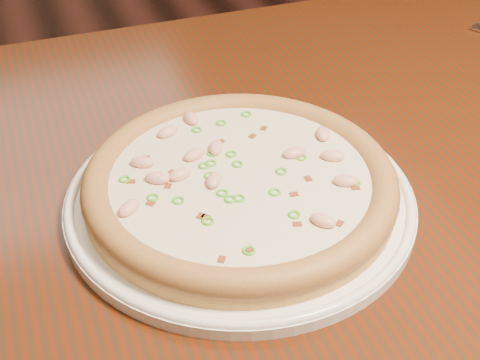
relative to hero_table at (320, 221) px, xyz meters
name	(u,v)px	position (x,y,z in m)	size (l,w,h in m)	color
ground	(111,207)	(-0.15, 0.92, -0.65)	(9.00, 9.00, 0.00)	black
hero_table	(320,221)	(0.00, 0.00, 0.00)	(1.20, 0.80, 0.75)	black
plate	(240,197)	(-0.12, -0.05, 0.11)	(0.34, 0.34, 0.02)	white
pizza	(240,182)	(-0.12, -0.05, 0.13)	(0.31, 0.31, 0.03)	gold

